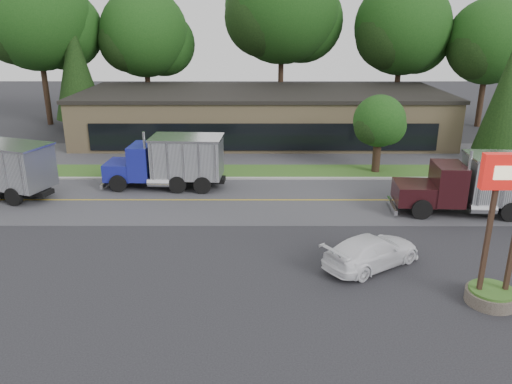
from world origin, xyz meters
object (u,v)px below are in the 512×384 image
at_px(dump_truck_blue, 171,160).
at_px(rally_car, 372,251).
at_px(bilo_sign, 498,255).
at_px(dump_truck_maroon, 493,183).

bearing_deg(dump_truck_blue, rally_car, 137.51).
relative_size(dump_truck_blue, rally_car, 1.61).
bearing_deg(bilo_sign, dump_truck_maroon, 66.72).
bearing_deg(dump_truck_maroon, rally_car, 42.55).
bearing_deg(rally_car, dump_truck_maroon, -85.66).
distance_m(bilo_sign, dump_truck_maroon, 10.22).
relative_size(dump_truck_maroon, rally_car, 1.99).
height_order(dump_truck_maroon, rally_car, dump_truck_maroon).
height_order(dump_truck_blue, rally_car, dump_truck_blue).
distance_m(dump_truck_maroon, rally_car, 10.24).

